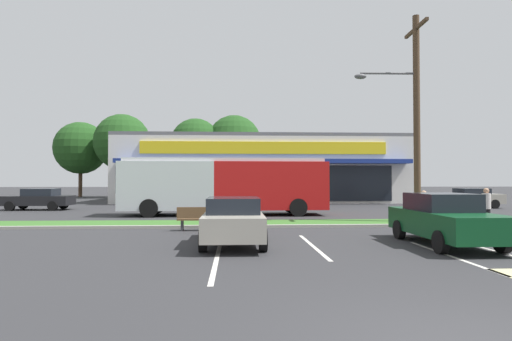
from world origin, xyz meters
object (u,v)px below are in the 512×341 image
object	(u,v)px
bus_stop_bench	(197,218)
car_4	(233,220)
utility_pole	(414,112)
city_bus	(225,184)
car_0	(444,219)
car_2	(38,199)
car_1	(469,198)
pedestrian_by_pole	(424,211)
pedestrian_near_bench	(486,208)

from	to	relation	value
bus_stop_bench	car_4	bearing A→B (deg)	111.93
utility_pole	city_bus	world-z (taller)	utility_pole
car_0	car_2	world-z (taller)	car_0
utility_pole	car_0	xyz separation A→B (m)	(-1.72, -6.01, -4.35)
utility_pole	car_4	distance (m)	10.89
car_1	car_2	size ratio (longest dim) A/B	1.01
city_bus	car_0	distance (m)	13.37
car_2	pedestrian_by_pole	xyz separation A→B (m)	(20.60, -12.90, 0.07)
pedestrian_by_pole	city_bus	bearing A→B (deg)	-28.65
utility_pole	car_2	world-z (taller)	utility_pole
city_bus	car_2	distance (m)	13.58
city_bus	pedestrian_near_bench	world-z (taller)	city_bus
car_0	pedestrian_near_bench	size ratio (longest dim) A/B	2.73
car_4	pedestrian_near_bench	size ratio (longest dim) A/B	2.57
pedestrian_near_bench	car_1	bearing A→B (deg)	27.83
city_bus	car_0	bearing A→B (deg)	120.67
pedestrian_near_bench	utility_pole	bearing A→B (deg)	106.48
car_1	pedestrian_near_bench	distance (m)	14.09
car_1	car_2	xyz separation A→B (m)	(-30.26, -0.56, -0.00)
utility_pole	car_0	bearing A→B (deg)	-105.95
car_4	utility_pole	bearing A→B (deg)	-55.99
car_0	car_4	bearing A→B (deg)	-93.82
car_2	car_4	world-z (taller)	car_4
pedestrian_near_bench	bus_stop_bench	bearing A→B (deg)	146.32
city_bus	car_1	distance (m)	18.43
utility_pole	car_0	size ratio (longest dim) A/B	2.09
utility_pole	car_4	xyz separation A→B (m)	(-8.26, -5.57, -4.39)
car_4	pedestrian_by_pole	distance (m)	7.89
car_4	pedestrian_by_pole	xyz separation A→B (m)	(7.39, 2.76, 0.05)
pedestrian_near_bench	pedestrian_by_pole	distance (m)	3.28
city_bus	car_4	distance (m)	10.92
car_0	pedestrian_by_pole	xyz separation A→B (m)	(0.85, 3.20, 0.00)
car_4	city_bus	bearing A→B (deg)	2.90
utility_pole	pedestrian_near_bench	xyz separation A→B (m)	(2.26, -1.83, -4.31)
bus_stop_bench	car_4	world-z (taller)	car_4
bus_stop_bench	pedestrian_near_bench	distance (m)	11.95
bus_stop_bench	car_2	xyz separation A→B (m)	(-11.78, 12.10, 0.24)
car_1	car_4	xyz separation A→B (m)	(-17.05, -16.23, 0.02)
pedestrian_near_bench	pedestrian_by_pole	bearing A→B (deg)	162.89
car_2	bus_stop_bench	bearing A→B (deg)	134.23
pedestrian_near_bench	pedestrian_by_pole	size ratio (longest dim) A/B	1.04
city_bus	car_1	bearing A→B (deg)	-164.48
bus_stop_bench	car_4	xyz separation A→B (m)	(1.44, -3.57, 0.26)
pedestrian_near_bench	city_bus	bearing A→B (deg)	112.73
car_0	car_4	size ratio (longest dim) A/B	1.06
bus_stop_bench	utility_pole	bearing A→B (deg)	-168.31
city_bus	pedestrian_near_bench	distance (m)	13.18
car_2	car_4	distance (m)	20.49
car_1	pedestrian_near_bench	bearing A→B (deg)	62.36
car_1	car_4	bearing A→B (deg)	43.58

